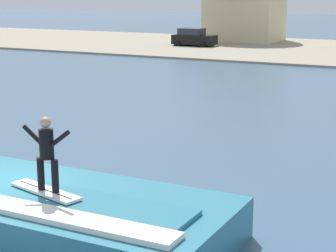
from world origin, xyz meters
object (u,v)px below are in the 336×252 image
at_px(surfboard, 45,191).
at_px(wave_crest, 59,214).
at_px(car_near_shore, 194,38).
at_px(surfer, 47,150).

bearing_deg(surfboard, wave_crest, 59.10).
distance_m(surfboard, car_near_shore, 45.91).
xyz_separation_m(wave_crest, surfer, (-0.03, -0.28, 1.57)).
xyz_separation_m(surfer, car_near_shore, (-16.29, 42.99, -1.12)).
distance_m(wave_crest, surfer, 1.59).
height_order(wave_crest, surfboard, surfboard).
bearing_deg(wave_crest, car_near_shore, 110.92).
xyz_separation_m(surfboard, surfer, (0.12, -0.03, 0.97)).
relative_size(surfboard, surfer, 1.24).
height_order(surfboard, car_near_shore, car_near_shore).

